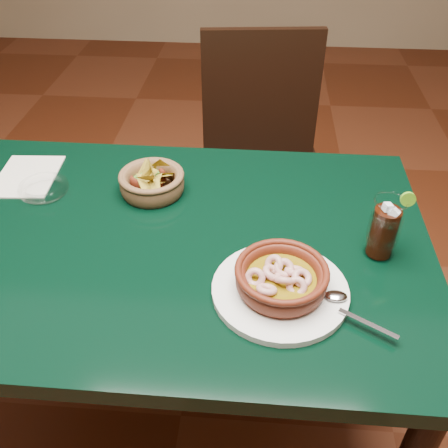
# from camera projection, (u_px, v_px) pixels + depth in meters

# --- Properties ---
(ground) EXTENTS (7.00, 7.00, 0.00)m
(ground) POSITION_uv_depth(u_px,v_px,m) (181.00, 416.00, 1.59)
(ground) COLOR #471C0C
(ground) RESTS_ON ground
(dining_table) EXTENTS (1.20, 0.80, 0.75)m
(dining_table) POSITION_uv_depth(u_px,v_px,m) (166.00, 268.00, 1.19)
(dining_table) COLOR black
(dining_table) RESTS_ON ground
(dining_chair) EXTENTS (0.49, 0.49, 0.96)m
(dining_chair) POSITION_uv_depth(u_px,v_px,m) (261.00, 161.00, 1.81)
(dining_chair) COLOR black
(dining_chair) RESTS_ON ground
(shrimp_plate) EXTENTS (0.34, 0.27, 0.08)m
(shrimp_plate) POSITION_uv_depth(u_px,v_px,m) (281.00, 281.00, 0.97)
(shrimp_plate) COLOR silver
(shrimp_plate) RESTS_ON dining_table
(chip_basket) EXTENTS (0.19, 0.19, 0.11)m
(chip_basket) POSITION_uv_depth(u_px,v_px,m) (152.00, 182.00, 1.24)
(chip_basket) COLOR brown
(chip_basket) RESTS_ON dining_table
(guacamole_ramekin) EXTENTS (0.12, 0.12, 0.04)m
(guacamole_ramekin) POSITION_uv_depth(u_px,v_px,m) (147.00, 178.00, 1.28)
(guacamole_ramekin) COLOR #48170C
(guacamole_ramekin) RESTS_ON dining_table
(cola_drink) EXTENTS (0.14, 0.14, 0.16)m
(cola_drink) POSITION_uv_depth(u_px,v_px,m) (384.00, 228.00, 1.04)
(cola_drink) COLOR white
(cola_drink) RESTS_ON dining_table
(glass_ashtray) EXTENTS (0.13, 0.13, 0.03)m
(glass_ashtray) POSITION_uv_depth(u_px,v_px,m) (43.00, 188.00, 1.25)
(glass_ashtray) COLOR white
(glass_ashtray) RESTS_ON dining_table
(paper_menu) EXTENTS (0.16, 0.21, 0.00)m
(paper_menu) POSITION_uv_depth(u_px,v_px,m) (27.00, 176.00, 1.31)
(paper_menu) COLOR beige
(paper_menu) RESTS_ON dining_table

